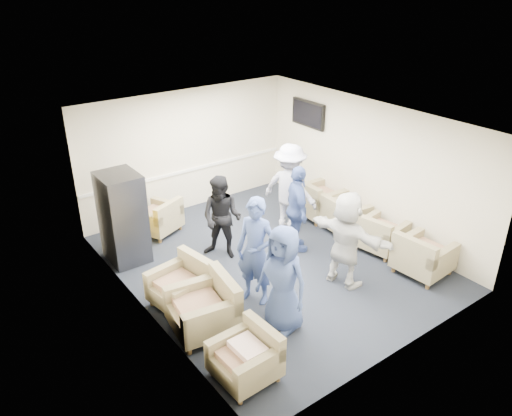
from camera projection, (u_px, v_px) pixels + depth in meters
floor at (270, 262)px, 9.37m from camera, size 6.00×6.00×0.00m
ceiling at (272, 122)px, 8.19m from camera, size 6.00×6.00×0.00m
back_wall at (187, 151)px, 10.96m from camera, size 5.00×0.02×2.70m
front_wall at (409, 272)px, 6.61m from camera, size 5.00×0.02×2.70m
left_wall at (139, 237)px, 7.45m from camera, size 0.02×6.00×2.70m
right_wall at (368, 166)px, 10.11m from camera, size 0.02×6.00×2.70m
chair_rail at (189, 170)px, 11.14m from camera, size 4.98×0.04×0.06m
tv at (308, 114)px, 11.08m from camera, size 0.10×1.00×0.58m
armchair_left_near at (248, 358)px, 6.62m from camera, size 0.80×0.80×0.62m
armchair_left_mid at (207, 310)px, 7.47m from camera, size 1.05×1.05×0.74m
armchair_left_far at (184, 286)px, 8.07m from camera, size 0.97×0.97×0.68m
armchair_right_near at (422, 258)px, 8.85m from camera, size 0.92×0.92×0.69m
armchair_right_midnear at (379, 235)px, 9.61m from camera, size 0.93×0.93×0.65m
armchair_right_midfar at (342, 216)px, 10.36m from camera, size 0.90×0.90×0.67m
armchair_right_far at (317, 201)px, 10.94m from camera, size 0.94×0.94×0.72m
armchair_corner at (159, 219)px, 10.26m from camera, size 1.05×1.05×0.64m
vending_machine at (123, 218)px, 9.11m from camera, size 0.70×0.81×1.72m
backpack at (230, 303)px, 7.82m from camera, size 0.31×0.25×0.47m
pillow at (248, 349)px, 6.54m from camera, size 0.36×0.47×0.13m
person_front_left at (283, 279)px, 7.32m from camera, size 0.75×0.95×1.71m
person_mid_left at (256, 251)px, 7.93m from camera, size 0.70×0.79×1.83m
person_back_left at (222, 218)px, 9.22m from camera, size 0.96×1.00×1.62m
person_back_right at (290, 188)px, 10.17m from camera, size 1.05×1.36×1.86m
person_mid_right at (297, 209)px, 9.42m from camera, size 0.80×1.09×1.72m
person_front_right at (346, 239)px, 8.40m from camera, size 0.79×1.66×1.72m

